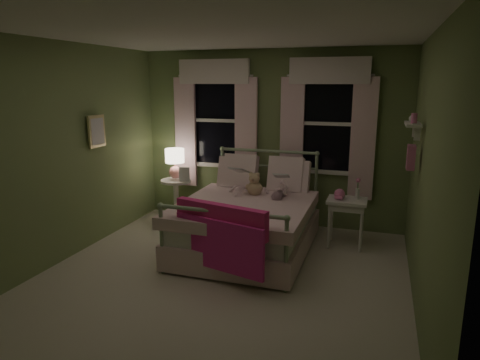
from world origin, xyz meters
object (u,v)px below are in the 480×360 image
(child_right, at_px, (278,173))
(nightstand_left, at_px, (176,194))
(table_lamp, at_px, (175,160))
(child_left, at_px, (238,171))
(nightstand_right, at_px, (347,207))
(bed, at_px, (249,221))
(teddy_bear, at_px, (255,185))

(child_right, distance_m, nightstand_left, 1.83)
(child_right, xyz_separation_m, table_lamp, (-1.71, 0.37, 0.01))
(child_left, bearing_deg, nightstand_right, 168.37)
(bed, height_order, nightstand_left, bed)
(bed, distance_m, teddy_bear, 0.49)
(child_left, height_order, teddy_bear, child_left)
(child_left, distance_m, nightstand_right, 1.52)
(bed, xyz_separation_m, nightstand_right, (1.19, 0.48, 0.17))
(bed, relative_size, nightstand_right, 3.18)
(teddy_bear, bearing_deg, child_left, 150.50)
(nightstand_right, bearing_deg, child_left, -177.70)
(nightstand_left, height_order, table_lamp, table_lamp)
(nightstand_right, bearing_deg, table_lamp, 173.15)
(bed, height_order, nightstand_right, bed)
(teddy_bear, relative_size, table_lamp, 0.70)
(bed, bearing_deg, child_left, 123.60)
(bed, xyz_separation_m, table_lamp, (-1.43, 0.79, 0.57))
(child_left, xyz_separation_m, nightstand_right, (1.47, 0.06, -0.39))
(teddy_bear, bearing_deg, table_lamp, 159.62)
(child_left, height_order, nightstand_right, child_left)
(bed, height_order, table_lamp, bed)
(nightstand_left, relative_size, table_lamp, 1.40)
(child_left, bearing_deg, nightstand_left, -31.90)
(bed, relative_size, nightstand_left, 3.13)
(child_left, xyz_separation_m, table_lamp, (-1.15, 0.37, 0.01))
(child_right, distance_m, table_lamp, 1.75)
(bed, distance_m, table_lamp, 1.73)
(bed, relative_size, table_lamp, 4.39)
(child_right, relative_size, nightstand_left, 1.15)
(child_left, xyz_separation_m, nightstand_left, (-1.15, 0.37, -0.52))
(nightstand_left, bearing_deg, child_right, -12.31)
(child_right, bearing_deg, table_lamp, -20.13)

